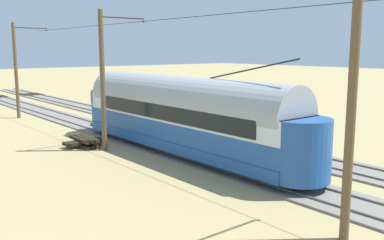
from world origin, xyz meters
TOP-DOWN VIEW (x-y plane):
  - ground_plane at (0.00, 0.00)m, footprint 220.00×220.00m
  - track_streetcar_siding at (-2.16, -0.31)m, footprint 2.80×80.00m
  - track_adjacent_siding at (2.16, -0.31)m, footprint 2.80×80.00m
  - vintage_streetcar at (2.16, 5.90)m, footprint 2.65×18.30m
  - flatcar_adjacent at (-2.16, 0.80)m, footprint 2.80×14.86m
  - catenary_pole_foreground at (4.86, -12.90)m, footprint 3.00×0.28m
  - catenary_pole_mid_near at (4.86, 2.34)m, footprint 3.00×0.28m
  - catenary_pole_mid_far at (4.86, 17.59)m, footprint 3.00×0.28m
  - overhead_wire_run at (2.21, 9.18)m, footprint 2.79×49.72m
  - spare_tie_stack at (5.43, 0.70)m, footprint 2.40×2.40m
  - track_end_bumper at (-2.16, -9.48)m, footprint 1.80×0.60m

SIDE VIEW (x-z plane):
  - ground_plane at x=0.00m, z-range 0.00..0.00m
  - track_streetcar_siding at x=-2.16m, z-range -0.04..0.14m
  - track_adjacent_siding at x=2.16m, z-range -0.04..0.14m
  - spare_tie_stack at x=5.43m, z-range 0.00..0.54m
  - track_end_bumper at x=-2.16m, z-range 0.00..0.80m
  - flatcar_adjacent at x=-2.16m, z-range 0.06..1.66m
  - vintage_streetcar at x=2.16m, z-range -0.33..4.86m
  - catenary_pole_foreground at x=4.86m, z-range 0.17..8.06m
  - catenary_pole_mid_near at x=4.86m, z-range 0.17..8.06m
  - catenary_pole_mid_far at x=4.86m, z-range 0.17..8.06m
  - overhead_wire_run at x=2.21m, z-range 7.25..7.43m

